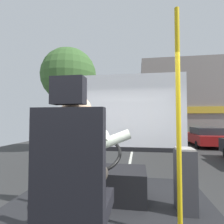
# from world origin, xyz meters

# --- Properties ---
(ground) EXTENTS (18.00, 44.00, 0.06)m
(ground) POSITION_xyz_m (0.00, 8.80, -0.02)
(ground) COLOR #2F2F2F
(driver_seat) EXTENTS (0.48, 0.48, 1.35)m
(driver_seat) POSITION_xyz_m (-0.08, -0.55, 1.38)
(driver_seat) COLOR black
(driver_seat) RESTS_ON bus_floor
(bus_driver) EXTENTS (0.79, 0.56, 0.76)m
(bus_driver) POSITION_xyz_m (-0.08, -0.43, 1.56)
(bus_driver) COLOR #332D28
(bus_driver) RESTS_ON driver_seat
(steering_console) EXTENTS (1.10, 1.04, 0.86)m
(steering_console) POSITION_xyz_m (-0.08, 0.64, 1.02)
(steering_console) COLOR black
(steering_console) RESTS_ON bus_floor
(handrail_pole) EXTENTS (0.04, 0.04, 2.14)m
(handrail_pole) POSITION_xyz_m (0.74, -0.03, 1.86)
(handrail_pole) COLOR gold
(handrail_pole) RESTS_ON bus_floor
(fare_box) EXTENTS (0.22, 0.25, 0.74)m
(fare_box) POSITION_xyz_m (0.91, 0.44, 1.16)
(fare_box) COLOR #333338
(fare_box) RESTS_ON bus_floor
(windshield_panel) EXTENTS (2.50, 0.08, 1.48)m
(windshield_panel) POSITION_xyz_m (0.00, 1.62, 1.84)
(windshield_panel) COLOR silver
(street_tree) EXTENTS (3.17, 3.17, 6.01)m
(street_tree) POSITION_xyz_m (-3.62, 7.89, 4.40)
(street_tree) COLOR #4C3828
(street_tree) RESTS_ON ground
(shop_building) EXTENTS (11.26, 5.68, 7.57)m
(shop_building) POSITION_xyz_m (6.35, 17.37, 3.78)
(shop_building) COLOR gray
(shop_building) RESTS_ON ground
(parked_car_red) EXTENTS (2.03, 4.01, 1.30)m
(parked_car_red) POSITION_xyz_m (5.04, 11.48, 0.67)
(parked_car_red) COLOR maroon
(parked_car_red) RESTS_ON ground
(parked_car_green) EXTENTS (1.81, 4.22, 1.20)m
(parked_car_green) POSITION_xyz_m (4.95, 15.98, 0.62)
(parked_car_green) COLOR #195633
(parked_car_green) RESTS_ON ground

